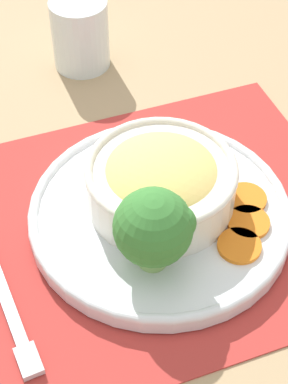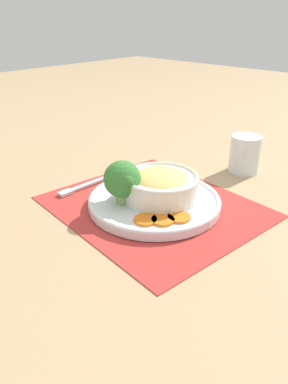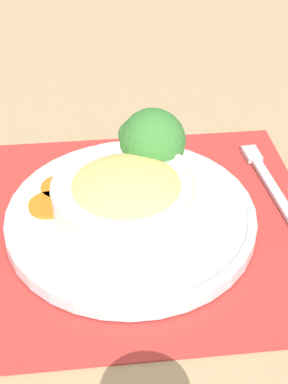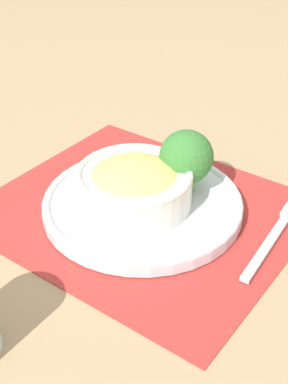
{
  "view_description": "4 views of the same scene",
  "coord_description": "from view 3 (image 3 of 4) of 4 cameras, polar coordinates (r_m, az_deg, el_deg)",
  "views": [
    {
      "loc": [
        0.22,
        0.4,
        0.53
      ],
      "look_at": [
        0.02,
        -0.0,
        0.05
      ],
      "focal_mm": 60.0,
      "sensor_mm": 36.0,
      "label": 1
    },
    {
      "loc": [
        -0.47,
        0.53,
        0.38
      ],
      "look_at": [
        0.01,
        0.02,
        0.04
      ],
      "focal_mm": 35.0,
      "sensor_mm": 36.0,
      "label": 2
    },
    {
      "loc": [
        -0.08,
        -0.45,
        0.41
      ],
      "look_at": [
        0.01,
        -0.01,
        0.05
      ],
      "focal_mm": 50.0,
      "sensor_mm": 36.0,
      "label": 3
    },
    {
      "loc": [
        0.31,
        -0.53,
        0.45
      ],
      "look_at": [
        0.01,
        -0.01,
        0.04
      ],
      "focal_mm": 50.0,
      "sensor_mm": 36.0,
      "label": 4
    }
  ],
  "objects": [
    {
      "name": "broccoli_floret",
      "position": [
        0.62,
        0.87,
        5.36
      ],
      "size": [
        0.08,
        0.08,
        0.09
      ],
      "color": "#84AD5B",
      "rests_on": "plate"
    },
    {
      "name": "carrot_slice_middle",
      "position": [
        0.64,
        -8.96,
        0.46
      ],
      "size": [
        0.04,
        0.04,
        0.01
      ],
      "color": "orange",
      "rests_on": "plate"
    },
    {
      "name": "carrot_slice_far",
      "position": [
        0.61,
        -10.16,
        -1.37
      ],
      "size": [
        0.04,
        0.04,
        0.01
      ],
      "color": "orange",
      "rests_on": "plate"
    },
    {
      "name": "placemat",
      "position": [
        0.61,
        -1.38,
        -3.42
      ],
      "size": [
        0.46,
        0.41,
        0.0
      ],
      "color": "#B2332D",
      "rests_on": "ground_plane"
    },
    {
      "name": "bowl",
      "position": [
        0.57,
        -1.87,
        -0.54
      ],
      "size": [
        0.16,
        0.16,
        0.06
      ],
      "color": "silver",
      "rests_on": "plate"
    },
    {
      "name": "ground_plane",
      "position": [
        0.61,
        -1.38,
        -3.56
      ],
      "size": [
        4.0,
        4.0,
        0.0
      ],
      "primitive_type": "plane",
      "color": "tan"
    },
    {
      "name": "plate",
      "position": [
        0.6,
        -1.4,
        -2.47
      ],
      "size": [
        0.28,
        0.28,
        0.02
      ],
      "color": "silver",
      "rests_on": "placemat"
    },
    {
      "name": "fork",
      "position": [
        0.69,
        12.98,
        1.39
      ],
      "size": [
        0.02,
        0.18,
        0.01
      ],
      "rotation": [
        0.0,
        0.0,
        -0.03
      ],
      "color": "silver",
      "rests_on": "placemat"
    },
    {
      "name": "carrot_slice_near",
      "position": [
        0.66,
        -6.96,
        1.91
      ],
      "size": [
        0.04,
        0.04,
        0.01
      ],
      "color": "orange",
      "rests_on": "plate"
    }
  ]
}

